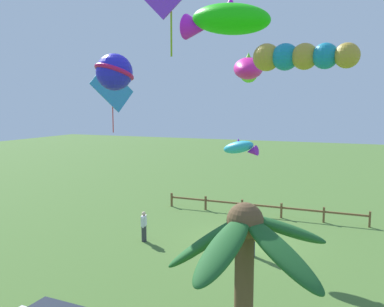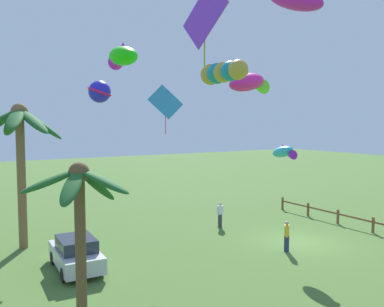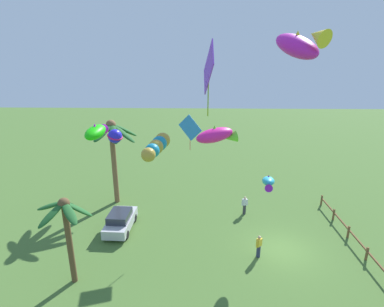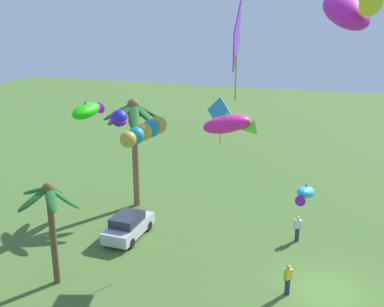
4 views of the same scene
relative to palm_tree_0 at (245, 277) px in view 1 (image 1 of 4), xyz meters
name	(u,v)px [view 1 (image 1 of 4)]	position (x,y,z in m)	size (l,w,h in m)	color
ground_plane	(245,242)	(3.40, -13.11, -4.10)	(120.00, 120.00, 0.00)	#476B2D
palm_tree_0	(245,277)	(0.00, 0.00, 0.00)	(3.04, 3.17, 5.42)	brown
rail_fence	(261,207)	(3.72, -18.29, -3.51)	(12.88, 0.12, 0.95)	brown
spectator_0	(252,239)	(2.59, -11.30, -3.29)	(0.43, 0.43, 1.59)	#2D3351
spectator_1	(144,226)	(8.33, -11.17, -3.29)	(0.33, 0.53, 1.59)	#38383D
kite_diamond_0	(112,89)	(7.06, -6.64, 3.60)	(0.84, 1.75, 2.66)	#2E85C5
kite_fish_1	(248,69)	(2.16, -8.32, 4.32)	(1.58, 2.64, 1.17)	#ED1F92
kite_ball_2	(114,72)	(3.88, -1.97, 3.78)	(1.36, 1.36, 0.90)	#2420CF
kite_tube_3	(299,57)	(-0.11, -5.22, 4.33)	(2.95, 1.13, 0.83)	#B49230
kite_fish_6	(225,20)	(1.00, -1.84, 4.77)	(2.09, 1.09, 0.89)	#1AD70D
kite_fish_7	(240,148)	(3.37, -11.76, 0.98)	(1.89, 1.05, 0.89)	#2DAFC9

